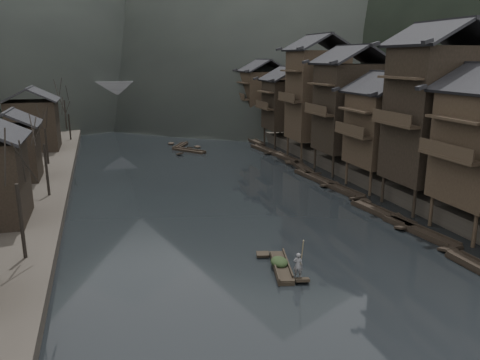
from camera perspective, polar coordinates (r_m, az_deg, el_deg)
name	(u,v)px	position (r m, az deg, el deg)	size (l,w,h in m)	color
water	(276,252)	(34.16, 4.40, -8.72)	(300.00, 300.00, 0.00)	black
right_bank	(383,134)	(84.30, 17.07, 5.39)	(40.00, 200.00, 1.80)	#2D2823
stilt_houses	(357,99)	(56.57, 14.12, 9.59)	(9.00, 67.60, 16.93)	black
left_houses	(4,142)	(50.75, -26.80, 4.16)	(8.10, 53.20, 8.73)	black
bare_trees	(45,128)	(53.04, -22.65, 5.91)	(3.86, 72.16, 7.73)	black
moored_sampans	(320,178)	(54.13, 9.78, 0.19)	(2.88, 56.50, 0.47)	black
midriver_boats	(169,135)	(85.00, -8.64, 5.46)	(15.34, 41.11, 0.45)	black
stone_bridge	(155,99)	(102.19, -10.34, 9.69)	(40.00, 6.00, 9.00)	#4C4C4F
hero_sampan	(281,266)	(31.46, 5.05, -10.46)	(2.12, 5.16, 0.44)	black
cargo_heap	(279,257)	(31.40, 4.83, -9.36)	(1.12, 1.47, 0.67)	black
boatman	(298,262)	(29.72, 7.10, -9.85)	(0.60, 0.39, 1.63)	#5E5E61
bamboo_pole	(303,223)	(28.84, 7.63, -5.18)	(0.06, 0.06, 3.87)	#8C7A51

